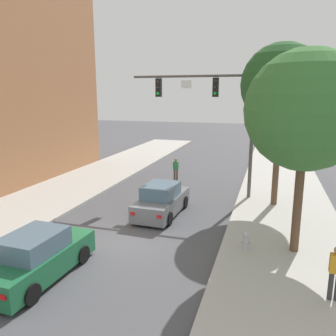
% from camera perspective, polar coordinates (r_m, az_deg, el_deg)
% --- Properties ---
extents(ground_plane, '(120.00, 120.00, 0.00)m').
position_cam_1_polar(ground_plane, '(14.25, -8.04, -12.43)').
color(ground_plane, '#4C4C51').
extents(sidewalk_right, '(5.00, 60.00, 0.15)m').
position_cam_1_polar(sidewalk_right, '(13.09, 19.73, -15.06)').
color(sidewalk_right, '#B2AFA8').
rests_on(sidewalk_right, ground).
extents(traffic_signal_mast, '(7.08, 0.38, 7.50)m').
position_cam_1_polar(traffic_signal_mast, '(19.45, 8.20, 10.53)').
color(traffic_signal_mast, '#514C47').
rests_on(traffic_signal_mast, sidewalk_right).
extents(car_lead_grey, '(1.95, 4.30, 1.60)m').
position_cam_1_polar(car_lead_grey, '(16.99, -1.08, -5.54)').
color(car_lead_grey, slate).
rests_on(car_lead_grey, ground).
extents(car_following_green, '(1.98, 4.31, 1.60)m').
position_cam_1_polar(car_following_green, '(12.19, -21.22, -13.90)').
color(car_following_green, '#1E663D').
rests_on(car_following_green, ground).
extents(pedestrian_crossing_road, '(0.36, 0.22, 1.64)m').
position_cam_1_polar(pedestrian_crossing_road, '(23.33, 1.33, -0.10)').
color(pedestrian_crossing_road, brown).
rests_on(pedestrian_crossing_road, ground).
extents(pedestrian_sidewalk_right_walker, '(0.36, 0.22, 1.64)m').
position_cam_1_polar(pedestrian_sidewalk_right_walker, '(11.04, 26.51, -15.28)').
color(pedestrian_sidewalk_right_walker, '#333338').
rests_on(pedestrian_sidewalk_right_walker, sidewalk_right).
extents(fire_hydrant, '(0.48, 0.24, 0.72)m').
position_cam_1_polar(fire_hydrant, '(13.39, 12.97, -11.93)').
color(fire_hydrant, '#B2B2B7').
rests_on(fire_hydrant, sidewalk_right).
extents(street_tree_nearest, '(4.26, 4.26, 7.38)m').
position_cam_1_polar(street_tree_nearest, '(12.77, 22.27, 8.95)').
color(street_tree_nearest, brown).
rests_on(street_tree_nearest, sidewalk_right).
extents(street_tree_second, '(4.12, 4.12, 8.34)m').
position_cam_1_polar(street_tree_second, '(18.30, 18.71, 13.16)').
color(street_tree_second, brown).
rests_on(street_tree_second, sidewalk_right).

